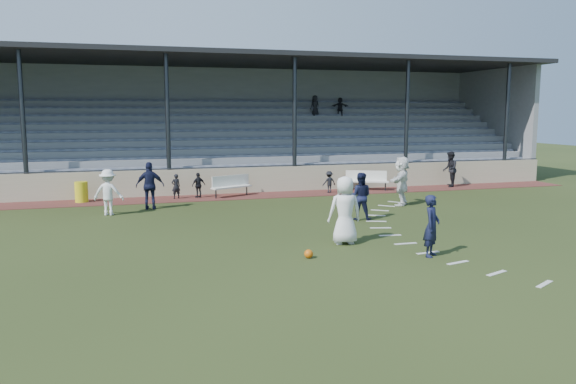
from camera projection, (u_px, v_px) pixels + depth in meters
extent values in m
plane|color=#263114|center=(313.00, 250.00, 15.57)|extent=(90.00, 90.00, 0.00)
cube|color=#4E231F|center=(239.00, 196.00, 25.55)|extent=(34.00, 2.00, 0.02)
cube|color=#B2A789|center=(234.00, 181.00, 26.47)|extent=(34.00, 0.18, 1.20)
cube|color=silver|center=(232.00, 187.00, 25.37)|extent=(1.99, 1.19, 0.06)
cube|color=silver|center=(231.00, 181.00, 25.54)|extent=(1.84, 0.88, 0.54)
cylinder|color=#292C30|center=(216.00, 194.00, 24.85)|extent=(0.06, 0.06, 0.40)
cylinder|color=#292C30|center=(247.00, 190.00, 25.95)|extent=(0.06, 0.06, 0.40)
cube|color=silver|center=(368.00, 182.00, 27.38)|extent=(1.99, 1.19, 0.06)
cube|color=silver|center=(366.00, 176.00, 27.55)|extent=(1.85, 0.88, 0.54)
cylinder|color=#292C30|center=(350.00, 186.00, 27.53)|extent=(0.06, 0.06, 0.40)
cylinder|color=#292C30|center=(385.00, 187.00, 27.29)|extent=(0.06, 0.06, 0.40)
cylinder|color=yellow|center=(81.00, 192.00, 23.79)|extent=(0.54, 0.54, 0.87)
sphere|color=#C8590B|center=(309.00, 254.00, 14.74)|extent=(0.23, 0.23, 0.23)
imported|color=white|center=(345.00, 210.00, 16.25)|extent=(1.01, 0.70, 1.98)
imported|color=#121632|center=(432.00, 226.00, 14.83)|extent=(0.71, 0.70, 1.65)
imported|color=#121632|center=(360.00, 196.00, 19.90)|extent=(1.02, 0.94, 1.70)
imported|color=white|center=(108.00, 192.00, 20.81)|extent=(1.24, 0.93, 1.71)
imported|color=#121632|center=(150.00, 186.00, 22.10)|extent=(1.14, 0.59, 1.87)
imported|color=white|center=(402.00, 181.00, 23.05)|extent=(1.65, 1.82, 2.02)
imported|color=black|center=(450.00, 169.00, 28.63)|extent=(1.03, 1.10, 1.81)
imported|color=black|center=(176.00, 186.00, 24.73)|extent=(0.46, 0.37, 1.10)
imported|color=black|center=(199.00, 185.00, 25.03)|extent=(0.71, 0.51, 1.12)
imported|color=black|center=(329.00, 182.00, 26.58)|extent=(0.70, 0.46, 1.02)
cube|color=gray|center=(232.00, 179.00, 26.99)|extent=(34.00, 0.80, 1.20)
cube|color=slate|center=(232.00, 166.00, 26.99)|extent=(33.00, 0.28, 0.10)
cube|color=gray|center=(229.00, 174.00, 27.72)|extent=(34.00, 0.80, 1.60)
cube|color=slate|center=(229.00, 156.00, 27.70)|extent=(33.00, 0.28, 0.10)
cube|color=gray|center=(226.00, 168.00, 28.45)|extent=(34.00, 0.80, 2.00)
cube|color=slate|center=(226.00, 147.00, 28.40)|extent=(33.00, 0.28, 0.10)
cube|color=gray|center=(223.00, 163.00, 29.19)|extent=(34.00, 0.80, 2.40)
cube|color=slate|center=(223.00, 139.00, 29.10)|extent=(33.00, 0.28, 0.10)
cube|color=gray|center=(221.00, 158.00, 29.92)|extent=(34.00, 0.80, 2.80)
cube|color=slate|center=(220.00, 130.00, 29.81)|extent=(33.00, 0.28, 0.10)
cube|color=gray|center=(218.00, 153.00, 30.65)|extent=(34.00, 0.80, 3.20)
cube|color=slate|center=(218.00, 123.00, 30.51)|extent=(33.00, 0.28, 0.10)
cube|color=gray|center=(216.00, 148.00, 31.38)|extent=(34.00, 0.80, 3.60)
cube|color=slate|center=(215.00, 115.00, 31.22)|extent=(33.00, 0.28, 0.10)
cube|color=gray|center=(214.00, 144.00, 32.11)|extent=(34.00, 0.80, 4.00)
cube|color=slate|center=(213.00, 108.00, 31.92)|extent=(33.00, 0.28, 0.10)
cube|color=gray|center=(212.00, 140.00, 32.85)|extent=(34.00, 0.80, 4.40)
cube|color=slate|center=(211.00, 101.00, 32.62)|extent=(33.00, 0.28, 0.10)
cube|color=gray|center=(210.00, 123.00, 33.27)|extent=(34.00, 0.40, 6.40)
cube|color=gray|center=(491.00, 122.00, 34.53)|extent=(0.30, 7.80, 6.40)
cube|color=black|center=(220.00, 60.00, 29.10)|extent=(34.60, 9.00, 0.22)
cylinder|color=#292C30|center=(23.00, 125.00, 23.69)|extent=(0.20, 0.20, 6.50)
cylinder|color=#292C30|center=(168.00, 125.00, 25.36)|extent=(0.20, 0.20, 6.50)
cylinder|color=#292C30|center=(295.00, 124.00, 27.02)|extent=(0.20, 0.20, 6.50)
cylinder|color=#292C30|center=(407.00, 123.00, 28.68)|extent=(0.20, 0.20, 6.50)
cylinder|color=#292C30|center=(506.00, 123.00, 30.35)|extent=(0.20, 0.20, 6.50)
cylinder|color=#292C30|center=(234.00, 167.00, 26.37)|extent=(34.00, 0.05, 0.05)
imported|color=black|center=(315.00, 105.00, 32.71)|extent=(0.67, 0.54, 1.19)
imported|color=black|center=(340.00, 107.00, 33.15)|extent=(1.04, 0.61, 1.07)
cube|color=silver|center=(396.00, 202.00, 23.93)|extent=(0.54, 0.61, 0.01)
cube|color=silver|center=(386.00, 206.00, 22.96)|extent=(0.59, 0.56, 0.01)
cube|color=silver|center=(380.00, 210.00, 21.92)|extent=(0.64, 0.51, 0.01)
cube|color=silver|center=(376.00, 215.00, 20.83)|extent=(0.67, 0.44, 0.01)
cube|color=silver|center=(376.00, 221.00, 19.72)|extent=(0.70, 0.37, 0.01)
cube|color=silver|center=(381.00, 228.00, 18.59)|extent=(0.71, 0.29, 0.01)
cube|color=silver|center=(390.00, 235.00, 17.47)|extent=(0.71, 0.21, 0.01)
cube|color=silver|center=(406.00, 244.00, 16.36)|extent=(0.70, 0.12, 0.01)
cube|color=silver|center=(428.00, 253.00, 15.30)|extent=(0.71, 0.21, 0.01)
cube|color=silver|center=(458.00, 263.00, 14.30)|extent=(0.71, 0.29, 0.01)
cube|color=silver|center=(497.00, 273.00, 13.36)|extent=(0.70, 0.37, 0.01)
cube|color=silver|center=(544.00, 284.00, 12.51)|extent=(0.67, 0.44, 0.01)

